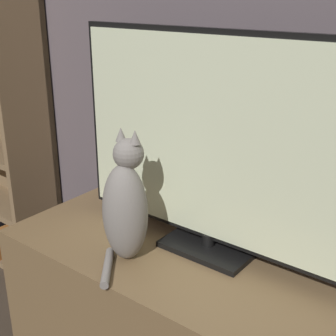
# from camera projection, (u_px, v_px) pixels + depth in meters

# --- Properties ---
(wall_back) EXTENTS (4.80, 0.05, 2.60)m
(wall_back) POSITION_uv_depth(u_px,v_px,m) (234.00, 18.00, 1.57)
(wall_back) COLOR #564C51
(wall_back) RESTS_ON ground_plane
(tv_stand) EXTENTS (1.29, 0.55, 0.53)m
(tv_stand) POSITION_uv_depth(u_px,v_px,m) (176.00, 319.00, 1.71)
(tv_stand) COLOR brown
(tv_stand) RESTS_ON ground_plane
(tv) EXTENTS (1.09, 0.19, 0.75)m
(tv) POSITION_uv_depth(u_px,v_px,m) (212.00, 147.00, 1.52)
(tv) COLOR black
(tv) RESTS_ON tv_stand
(cat) EXTENTS (0.17, 0.27, 0.45)m
(cat) POSITION_uv_depth(u_px,v_px,m) (126.00, 206.00, 1.54)
(cat) COLOR gray
(cat) RESTS_ON tv_stand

